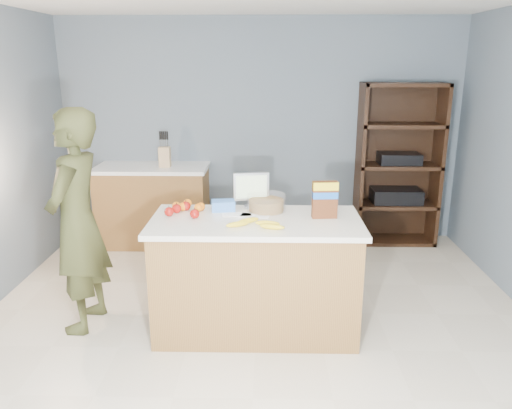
{
  "coord_description": "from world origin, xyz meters",
  "views": [
    {
      "loc": [
        0.08,
        -3.2,
        2.03
      ],
      "look_at": [
        0.0,
        0.35,
        1.0
      ],
      "focal_mm": 35.0,
      "sensor_mm": 36.0,
      "label": 1
    }
  ],
  "objects_px": {
    "counter_peninsula": "(256,280)",
    "person": "(77,222)",
    "tv": "(251,188)",
    "cereal_box": "(325,197)",
    "shelving_unit": "(397,168)"
  },
  "relations": [
    {
      "from": "counter_peninsula",
      "to": "person",
      "type": "distance_m",
      "value": 1.42
    },
    {
      "from": "person",
      "to": "tv",
      "type": "xyz_separation_m",
      "value": [
        1.31,
        0.27,
        0.2
      ]
    },
    {
      "from": "counter_peninsula",
      "to": "cereal_box",
      "type": "distance_m",
      "value": 0.82
    },
    {
      "from": "person",
      "to": "cereal_box",
      "type": "relative_size",
      "value": 6.18
    },
    {
      "from": "counter_peninsula",
      "to": "shelving_unit",
      "type": "height_order",
      "value": "shelving_unit"
    },
    {
      "from": "counter_peninsula",
      "to": "cereal_box",
      "type": "bearing_deg",
      "value": 5.8
    },
    {
      "from": "counter_peninsula",
      "to": "shelving_unit",
      "type": "relative_size",
      "value": 0.87
    },
    {
      "from": "shelving_unit",
      "to": "cereal_box",
      "type": "height_order",
      "value": "shelving_unit"
    },
    {
      "from": "counter_peninsula",
      "to": "tv",
      "type": "xyz_separation_m",
      "value": [
        -0.04,
        0.32,
        0.64
      ]
    },
    {
      "from": "shelving_unit",
      "to": "person",
      "type": "bearing_deg",
      "value": -145.32
    },
    {
      "from": "tv",
      "to": "cereal_box",
      "type": "distance_m",
      "value": 0.61
    },
    {
      "from": "counter_peninsula",
      "to": "person",
      "type": "relative_size",
      "value": 0.91
    },
    {
      "from": "shelving_unit",
      "to": "cereal_box",
      "type": "relative_size",
      "value": 6.5
    },
    {
      "from": "shelving_unit",
      "to": "tv",
      "type": "distance_m",
      "value": 2.36
    },
    {
      "from": "counter_peninsula",
      "to": "shelving_unit",
      "type": "xyz_separation_m",
      "value": [
        1.55,
        2.05,
        0.45
      ]
    }
  ]
}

